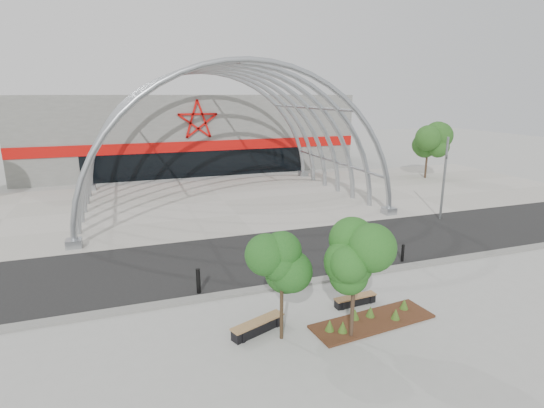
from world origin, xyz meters
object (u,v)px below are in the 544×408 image
at_px(signal_pole, 444,177).
at_px(bench_1, 355,300).
at_px(street_tree_1, 355,260).
at_px(bollard_2, 336,276).
at_px(street_tree_0, 282,265).
at_px(bench_0, 258,327).

xyz_separation_m(signal_pole, bench_1, (-11.42, -8.60, -2.68)).
distance_m(street_tree_1, bollard_2, 4.67).
xyz_separation_m(signal_pole, street_tree_1, (-12.75, -10.63, 0.02)).
distance_m(bench_1, bollard_2, 1.75).
bearing_deg(street_tree_1, signal_pole, 39.81).
relative_size(signal_pole, street_tree_1, 1.37).
relative_size(street_tree_0, bench_0, 1.78).
bearing_deg(bollard_2, street_tree_1, -110.35).
relative_size(signal_pole, street_tree_0, 1.45).
height_order(signal_pole, street_tree_0, signal_pole).
bearing_deg(bench_1, street_tree_0, -160.56).
bearing_deg(bench_0, bench_1, 8.57).
relative_size(signal_pole, bollard_2, 5.69).
height_order(signal_pole, bench_1, signal_pole).
height_order(signal_pole, bench_0, signal_pole).
distance_m(signal_pole, bollard_2, 13.49).
relative_size(bench_0, bench_1, 1.17).
bearing_deg(street_tree_1, bench_1, 56.75).
height_order(bench_1, bollard_2, bollard_2).
xyz_separation_m(signal_pole, bench_0, (-15.67, -9.24, -2.64)).
height_order(street_tree_1, bench_0, street_tree_1).
xyz_separation_m(signal_pole, bollard_2, (-11.36, -6.87, -2.38)).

